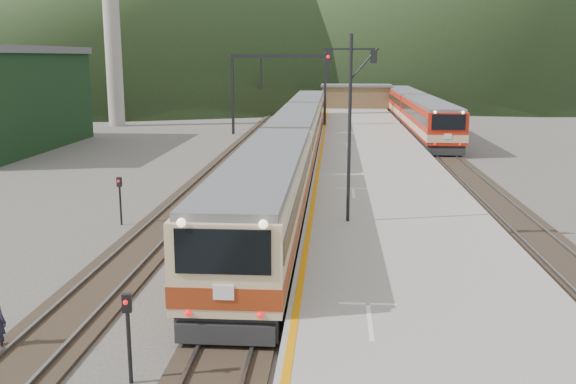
{
  "coord_description": "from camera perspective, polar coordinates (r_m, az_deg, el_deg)",
  "views": [
    {
      "loc": [
        2.81,
        -9.66,
        7.71
      ],
      "look_at": [
        0.84,
        17.33,
        2.0
      ],
      "focal_mm": 40.0,
      "sensor_mm": 36.0,
      "label": 1
    }
  ],
  "objects": [
    {
      "name": "track_main",
      "position": [
        50.32,
        0.92,
        3.18
      ],
      "size": [
        2.6,
        200.0,
        0.23
      ],
      "color": "black",
      "rests_on": "ground"
    },
    {
      "name": "track_far",
      "position": [
        50.85,
        -4.72,
        3.23
      ],
      "size": [
        2.6,
        200.0,
        0.23
      ],
      "color": "black",
      "rests_on": "ground"
    },
    {
      "name": "track_second",
      "position": [
        50.99,
        13.95,
        2.95
      ],
      "size": [
        2.6,
        200.0,
        0.23
      ],
      "color": "black",
      "rests_on": "ground"
    },
    {
      "name": "platform",
      "position": [
        48.28,
        7.45,
        3.23
      ],
      "size": [
        8.0,
        100.0,
        1.0
      ],
      "primitive_type": "cube",
      "color": "gray",
      "rests_on": "ground"
    },
    {
      "name": "gantry_near",
      "position": [
        64.94,
        -0.85,
        10.04
      ],
      "size": [
        9.55,
        0.25,
        8.0
      ],
      "color": "black",
      "rests_on": "ground"
    },
    {
      "name": "gantry_far",
      "position": [
        89.86,
        0.57,
        10.56
      ],
      "size": [
        9.55,
        0.25,
        8.0
      ],
      "color": "black",
      "rests_on": "ground"
    },
    {
      "name": "station_shed",
      "position": [
        87.85,
        6.05,
        8.5
      ],
      "size": [
        9.4,
        4.4,
        3.1
      ],
      "color": "brown",
      "rests_on": "platform"
    },
    {
      "name": "hill_d",
      "position": [
        278.93,
        -22.79,
        15.09
      ],
      "size": [
        200.0,
        200.0,
        55.0
      ],
      "primitive_type": "cone",
      "color": "#354D24",
      "rests_on": "ground"
    },
    {
      "name": "main_train",
      "position": [
        47.27,
        0.73,
        5.09
      ],
      "size": [
        3.05,
        62.56,
        3.73
      ],
      "color": "tan",
      "rests_on": "track_main"
    },
    {
      "name": "second_train",
      "position": [
        71.74,
        11.2,
        7.24
      ],
      "size": [
        3.12,
        42.44,
        3.81
      ],
      "color": "#B81F0D",
      "rests_on": "track_second"
    },
    {
      "name": "signal_mast",
      "position": [
        26.13,
        5.52,
        7.26
      ],
      "size": [
        2.2,
        0.29,
        7.62
      ],
      "color": "black",
      "rests_on": "platform"
    },
    {
      "name": "short_signal_a",
      "position": [
        15.96,
        -14.02,
        -11.5
      ],
      "size": [
        0.25,
        0.2,
        2.27
      ],
      "color": "black",
      "rests_on": "ground"
    },
    {
      "name": "short_signal_b",
      "position": [
        35.21,
        -4.17,
        1.67
      ],
      "size": [
        0.22,
        0.16,
        2.27
      ],
      "color": "black",
      "rests_on": "ground"
    },
    {
      "name": "short_signal_c",
      "position": [
        30.75,
        -14.72,
        -0.2
      ],
      "size": [
        0.23,
        0.17,
        2.27
      ],
      "color": "black",
      "rests_on": "ground"
    }
  ]
}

